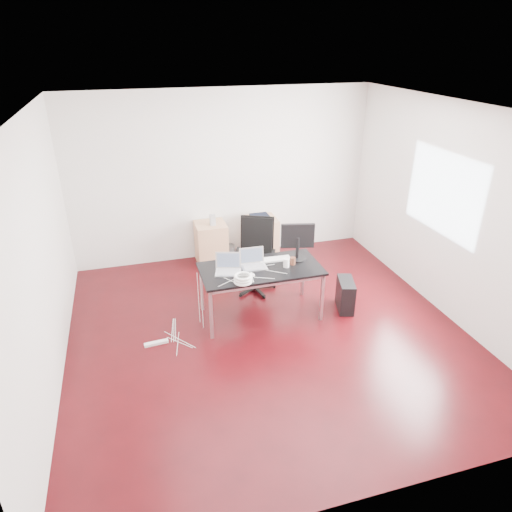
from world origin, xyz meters
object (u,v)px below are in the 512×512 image
object	(u,v)px
filing_cabinet_right	(261,237)
pc_tower	(345,295)
desk	(261,271)
office_chair	(256,251)
filing_cabinet_left	(211,243)

from	to	relation	value
filing_cabinet_right	pc_tower	world-z (taller)	filing_cabinet_right
desk	office_chair	xyz separation A→B (m)	(0.15, 0.76, -0.07)
office_chair	filing_cabinet_left	world-z (taller)	office_chair
office_chair	pc_tower	world-z (taller)	office_chair
desk	office_chair	world-z (taller)	office_chair
office_chair	filing_cabinet_right	world-z (taller)	office_chair
office_chair	pc_tower	distance (m)	1.45
desk	filing_cabinet_right	distance (m)	1.92
filing_cabinet_left	pc_tower	xyz separation A→B (m)	(1.52, -1.98, -0.13)
desk	filing_cabinet_left	bearing A→B (deg)	100.33
desk	pc_tower	world-z (taller)	desk
filing_cabinet_right	pc_tower	size ratio (longest dim) A/B	1.56
filing_cabinet_left	pc_tower	world-z (taller)	filing_cabinet_left
filing_cabinet_left	pc_tower	bearing A→B (deg)	-52.47
desk	filing_cabinet_left	distance (m)	1.86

